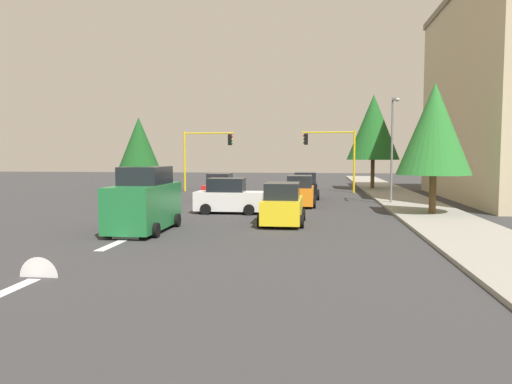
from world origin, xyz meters
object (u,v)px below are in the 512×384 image
object	(u,v)px
traffic_signal_far_left	(333,149)
car_yellow	(283,205)
tree_roadside_near	(434,129)
tree_opposite_side	(139,143)
car_red	(219,189)
car_white	(229,197)
delivery_van_green	(144,202)
tree_roadside_far	(373,127)
car_orange	(300,192)
street_lamp_curbside	(393,138)
traffic_signal_far_right	(205,149)
car_black	(305,187)

from	to	relation	value
traffic_signal_far_left	car_yellow	xyz separation A→B (m)	(19.97, -2.89, -2.91)
tree_roadside_near	tree_opposite_side	bearing A→B (deg)	-123.07
car_red	tree_roadside_near	bearing A→B (deg)	62.41
car_white	delivery_van_green	bearing A→B (deg)	-19.11
tree_opposite_side	car_red	world-z (taller)	tree_opposite_side
tree_roadside_far	car_white	size ratio (longest dim) A/B	2.28
delivery_van_green	car_red	distance (m)	13.75
car_yellow	car_orange	world-z (taller)	same
street_lamp_curbside	tree_roadside_far	world-z (taller)	tree_roadside_far
car_red	car_yellow	world-z (taller)	same
traffic_signal_far_right	tree_opposite_side	world-z (taller)	tree_opposite_side
traffic_signal_far_left	tree_roadside_far	bearing A→B (deg)	136.07
tree_opposite_side	car_white	size ratio (longest dim) A/B	1.68
traffic_signal_far_right	street_lamp_curbside	size ratio (longest dim) A/B	0.76
tree_opposite_side	car_white	xyz separation A→B (m)	(14.00, 10.46, -3.37)
street_lamp_curbside	car_white	bearing A→B (deg)	-60.06
street_lamp_curbside	tree_roadside_far	size ratio (longest dim) A/B	0.79
traffic_signal_far_right	car_yellow	bearing A→B (deg)	22.82
delivery_van_green	car_yellow	distance (m)	6.46
tree_roadside_far	car_black	bearing A→B (deg)	-30.46
traffic_signal_far_right	car_orange	distance (m)	14.98
traffic_signal_far_left	tree_opposite_side	world-z (taller)	tree_opposite_side
street_lamp_curbside	car_orange	world-z (taller)	street_lamp_curbside
street_lamp_curbside	car_white	size ratio (longest dim) A/B	1.80
tree_roadside_far	delivery_van_green	world-z (taller)	tree_roadside_far
tree_roadside_far	tree_roadside_near	bearing A→B (deg)	2.86
street_lamp_curbside	car_white	distance (m)	11.76
car_yellow	tree_opposite_side	bearing A→B (deg)	-142.56
car_white	tree_opposite_side	bearing A→B (deg)	-143.24
car_red	car_black	xyz separation A→B (m)	(-3.01, 5.95, 0.00)
tree_roadside_far	car_orange	size ratio (longest dim) A/B	2.22
tree_opposite_side	street_lamp_curbside	bearing A→B (deg)	67.45
traffic_signal_far_right	tree_roadside_far	xyz separation A→B (m)	(-4.00, 15.14, 2.05)
car_red	car_orange	xyz separation A→B (m)	(2.46, 5.74, 0.00)
car_yellow	car_black	bearing A→B (deg)	176.96
tree_roadside_near	car_white	size ratio (longest dim) A/B	1.82
tree_roadside_near	car_black	distance (m)	12.60
delivery_van_green	street_lamp_curbside	bearing A→B (deg)	135.97
delivery_van_green	car_white	world-z (taller)	delivery_van_green
traffic_signal_far_left	street_lamp_curbside	bearing A→B (deg)	18.88
tree_roadside_near	car_red	distance (m)	15.09
delivery_van_green	traffic_signal_far_left	bearing A→B (deg)	159.47
street_lamp_curbside	car_red	bearing A→B (deg)	-95.70
car_yellow	car_orange	distance (m)	8.30
traffic_signal_far_left	car_white	world-z (taller)	traffic_signal_far_left
traffic_signal_far_left	car_black	xyz separation A→B (m)	(6.22, -2.16, -2.91)
car_red	car_black	distance (m)	6.67
tree_opposite_side	car_white	bearing A→B (deg)	36.76
tree_opposite_side	car_black	world-z (taller)	tree_opposite_side
delivery_van_green	car_yellow	bearing A→B (deg)	117.62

